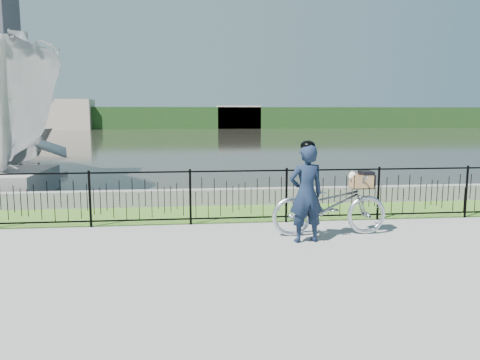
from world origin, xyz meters
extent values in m
plane|color=gray|center=(0.00, 0.00, 0.00)|extent=(120.00, 120.00, 0.00)
cube|color=#437023|center=(0.00, 2.60, 0.00)|extent=(60.00, 2.00, 0.01)
plane|color=#28271F|center=(0.00, 33.00, 0.00)|extent=(120.00, 120.00, 0.00)
cube|color=slate|center=(0.00, 3.60, 0.20)|extent=(60.00, 0.30, 0.40)
cube|color=#204219|center=(0.00, 60.00, 1.50)|extent=(120.00, 6.00, 3.00)
cube|color=#B7A693|center=(-18.00, 58.00, 2.00)|extent=(8.00, 4.00, 4.00)
cube|color=#B7A693|center=(6.00, 58.50, 1.60)|extent=(6.00, 3.00, 3.20)
imported|color=#AFB5BC|center=(1.59, 0.51, 0.57)|extent=(2.18, 0.76, 1.15)
cube|color=black|center=(2.20, 0.51, 0.88)|extent=(0.38, 0.18, 0.02)
cube|color=olive|center=(2.20, 0.51, 0.89)|extent=(0.40, 0.29, 0.01)
cube|color=olive|center=(2.20, 0.65, 1.01)|extent=(0.40, 0.01, 0.26)
cube|color=olive|center=(2.20, 0.37, 1.01)|extent=(0.40, 0.02, 0.26)
cube|color=olive|center=(2.39, 0.51, 1.01)|extent=(0.01, 0.29, 0.26)
cube|color=olive|center=(2.00, 0.51, 1.01)|extent=(0.01, 0.29, 0.26)
cube|color=black|center=(2.29, 0.51, 1.17)|extent=(0.22, 0.31, 0.06)
cube|color=black|center=(2.41, 0.51, 1.04)|extent=(0.02, 0.31, 0.21)
ellipsoid|color=silver|center=(2.18, 0.51, 1.01)|extent=(0.31, 0.22, 0.20)
sphere|color=silver|center=(2.02, 0.49, 1.12)|extent=(0.15, 0.15, 0.15)
sphere|color=silver|center=(1.97, 0.47, 1.09)|extent=(0.07, 0.07, 0.07)
sphere|color=black|center=(1.94, 0.46, 1.09)|extent=(0.02, 0.02, 0.02)
cone|color=#A78545|center=(2.02, 0.55, 1.18)|extent=(0.06, 0.08, 0.08)
cone|color=#A78545|center=(2.04, 0.45, 1.18)|extent=(0.06, 0.08, 0.08)
imported|color=#121D32|center=(1.03, 0.09, 0.87)|extent=(0.69, 0.51, 1.74)
ellipsoid|color=black|center=(1.03, 0.09, 1.72)|extent=(0.26, 0.29, 0.18)
camera|label=1|loc=(-1.01, -7.86, 2.30)|focal=35.00mm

